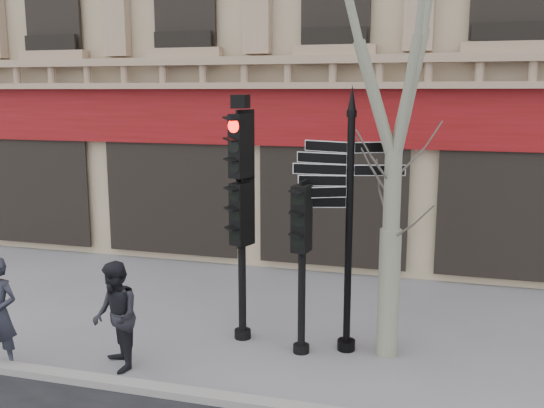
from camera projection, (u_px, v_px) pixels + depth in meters
The scene contains 6 objects.
ground at pixel (275, 363), 9.47m from camera, with size 80.00×80.00×0.00m, color slate.
kerb at pixel (248, 403), 8.13m from camera, with size 80.00×0.25×0.12m, color gray.
fingerpost at pixel (350, 177), 9.41m from camera, with size 1.94×1.94×4.28m.
traffic_signal_main at pixel (241, 189), 9.94m from camera, with size 0.53×0.45×4.12m.
traffic_signal_secondary at pixel (302, 237), 9.49m from camera, with size 0.51×0.39×2.76m.
pedestrian_b at pixel (115, 316), 9.11m from camera, with size 0.82×0.64×1.68m, color black.
Camera 1 is at (2.34, -8.53, 4.18)m, focal length 40.00 mm.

